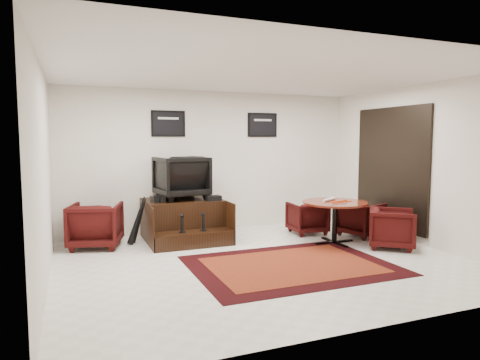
% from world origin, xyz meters
% --- Properties ---
extents(ground, '(6.00, 6.00, 0.00)m').
position_xyz_m(ground, '(0.00, 0.00, 0.00)').
color(ground, white).
rests_on(ground, ground).
extents(room_shell, '(6.02, 5.02, 2.81)m').
position_xyz_m(room_shell, '(0.41, 0.12, 1.79)').
color(room_shell, silver).
rests_on(room_shell, ground).
extents(area_rug, '(2.89, 2.17, 0.01)m').
position_xyz_m(area_rug, '(0.27, -0.35, 0.01)').
color(area_rug, black).
rests_on(area_rug, ground).
extents(shine_podium, '(1.42, 1.46, 0.73)m').
position_xyz_m(shine_podium, '(-0.76, 1.90, 0.34)').
color(shine_podium, black).
rests_on(shine_podium, ground).
extents(shine_chair, '(0.96, 0.92, 0.90)m').
position_xyz_m(shine_chair, '(-0.76, 2.05, 1.18)').
color(shine_chair, black).
rests_on(shine_chair, shine_podium).
extents(shoes_pair, '(0.24, 0.29, 0.10)m').
position_xyz_m(shoes_pair, '(-1.25, 1.83, 0.78)').
color(shoes_pair, black).
rests_on(shoes_pair, shine_podium).
extents(polish_kit, '(0.27, 0.19, 0.09)m').
position_xyz_m(polish_kit, '(-0.27, 1.61, 0.78)').
color(polish_kit, black).
rests_on(polish_kit, shine_podium).
extents(umbrella_black, '(0.32, 0.12, 0.87)m').
position_xyz_m(umbrella_black, '(-1.62, 1.81, 0.44)').
color(umbrella_black, black).
rests_on(umbrella_black, ground).
extents(umbrella_hooked, '(0.30, 0.11, 0.81)m').
position_xyz_m(umbrella_hooked, '(-1.58, 1.93, 0.41)').
color(umbrella_hooked, black).
rests_on(umbrella_hooked, ground).
extents(armchair_side, '(0.99, 0.96, 0.84)m').
position_xyz_m(armchair_side, '(-2.32, 1.85, 0.42)').
color(armchair_side, black).
rests_on(armchair_side, ground).
extents(meeting_table, '(1.14, 1.14, 0.74)m').
position_xyz_m(meeting_table, '(1.65, 0.59, 0.65)').
color(meeting_table, '#49120A').
rests_on(meeting_table, ground).
extents(table_chair_back, '(0.71, 0.67, 0.68)m').
position_xyz_m(table_chair_back, '(1.61, 1.47, 0.34)').
color(table_chair_back, black).
rests_on(table_chair_back, ground).
extents(table_chair_window, '(0.85, 0.88, 0.73)m').
position_xyz_m(table_chair_window, '(2.45, 0.89, 0.36)').
color(table_chair_window, black).
rests_on(table_chair_window, ground).
extents(table_chair_corner, '(0.98, 0.98, 0.74)m').
position_xyz_m(table_chair_corner, '(2.37, -0.06, 0.37)').
color(table_chair_corner, black).
rests_on(table_chair_corner, ground).
extents(paper_roll, '(0.39, 0.26, 0.05)m').
position_xyz_m(paper_roll, '(1.63, 0.73, 0.77)').
color(paper_roll, silver).
rests_on(paper_roll, meeting_table).
extents(table_clutter, '(0.57, 0.38, 0.01)m').
position_xyz_m(table_clutter, '(1.71, 0.51, 0.75)').
color(table_clutter, '#D7480B').
rests_on(table_clutter, meeting_table).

